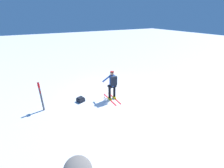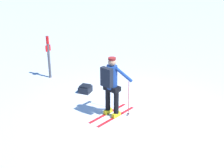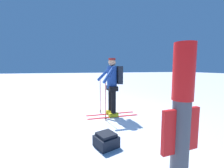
% 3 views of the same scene
% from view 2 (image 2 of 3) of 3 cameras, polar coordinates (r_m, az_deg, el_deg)
% --- Properties ---
extents(ground_plane, '(80.00, 80.00, 0.00)m').
position_cam_2_polar(ground_plane, '(9.64, 3.18, -5.08)').
color(ground_plane, white).
extents(skier, '(1.61, 0.97, 1.82)m').
position_cam_2_polar(skier, '(8.97, -0.10, 0.12)').
color(skier, red).
rests_on(skier, ground_plane).
extents(dropped_backpack, '(0.50, 0.49, 0.27)m').
position_cam_2_polar(dropped_backpack, '(10.91, -4.91, -0.90)').
color(dropped_backpack, black).
rests_on(dropped_backpack, ground_plane).
extents(trail_marker, '(0.24, 0.11, 1.65)m').
position_cam_2_polar(trail_marker, '(12.14, -11.54, 5.47)').
color(trail_marker, '#4C4C51').
rests_on(trail_marker, ground_plane).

